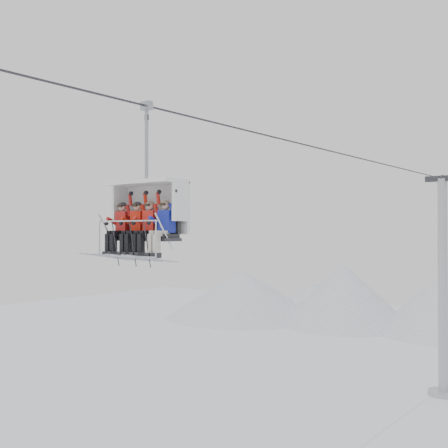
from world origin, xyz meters
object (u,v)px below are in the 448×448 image
Objects in this scene: chairlift_carrier at (150,209)px; skier_far_left at (120,227)px; lift_tower_right at (443,301)px; skier_far_right at (163,227)px; skier_center_left at (135,227)px; skier_center_right at (147,227)px.

chairlift_carrier is 0.96m from skier_far_left.
lift_tower_right reaches higher than chairlift_carrier.
skier_far_right is (0.77, -25.46, 4.40)m from lift_tower_right.
skier_far_left is 1.00× the size of skier_far_right.
skier_center_left is 1.00× the size of skier_center_right.
skier_center_right is (1.02, 0.00, 0.00)m from skier_far_left.
lift_tower_right reaches higher than skier_far_right.
skier_center_left is (0.56, 0.00, 0.00)m from skier_far_left.
skier_center_right is at bearing 180.00° from skier_far_right.
chairlift_carrier is 0.95m from skier_far_right.
chairlift_carrier reaches higher than skier_center_left.
skier_far_left is 1.00× the size of skier_center_left.
lift_tower_right is 7.99× the size of skier_far_left.
skier_far_right is (0.54, 0.00, 0.00)m from skier_center_right.
lift_tower_right reaches higher than skier_center_right.
skier_far_right is at bearing -88.27° from lift_tower_right.
skier_center_left and skier_center_right have the same top height.
lift_tower_right is at bearing 88.23° from skier_far_left.
skier_far_left is at bearing -158.81° from chairlift_carrier.
skier_center_left is 1.00× the size of skier_far_right.
chairlift_carrier is 0.60m from skier_center_right.
chairlift_carrier is 2.36× the size of skier_center_left.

